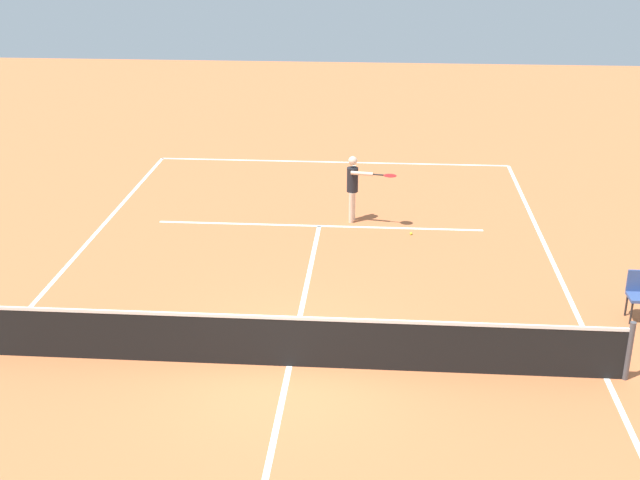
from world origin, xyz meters
The scene contains 6 objects.
ground_plane centered at (0.00, 0.00, 0.00)m, with size 60.00×60.00×0.00m, color #C66B3D.
court_lines centered at (0.00, 0.00, 0.00)m, with size 10.84×24.77×0.01m.
tennis_net centered at (0.00, 0.00, 0.50)m, with size 11.44×0.10×1.07m.
player_serving centered at (-0.84, -7.17, 1.01)m, with size 1.24×0.75×1.69m.
tennis_ball centered at (-2.26, -6.36, 0.03)m, with size 0.07×0.07×0.07m, color #CCE033.
courtside_chair_mid centered at (-6.46, -2.29, 0.53)m, with size 0.44×0.46×0.95m.
Camera 1 is at (-1.47, 12.48, 7.40)m, focal length 46.84 mm.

